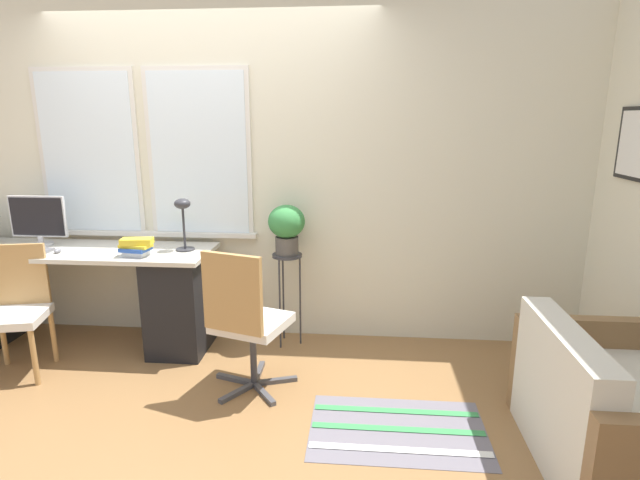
# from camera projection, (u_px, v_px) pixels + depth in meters

# --- Properties ---
(ground_plane) EXTENTS (14.00, 14.00, 0.00)m
(ground_plane) POSITION_uv_depth(u_px,v_px,m) (198.00, 368.00, 3.56)
(ground_plane) COLOR olive
(wall_back_with_window) EXTENTS (9.00, 0.12, 2.70)m
(wall_back_with_window) POSITION_uv_depth(u_px,v_px,m) (212.00, 168.00, 3.89)
(wall_back_with_window) COLOR beige
(wall_back_with_window) RESTS_ON ground_plane
(desk) EXTENTS (2.08, 0.59, 0.78)m
(desk) POSITION_uv_depth(u_px,v_px,m) (79.00, 294.00, 3.83)
(desk) COLOR beige
(desk) RESTS_ON ground_plane
(monitor) EXTENTS (0.44, 0.18, 0.38)m
(monitor) POSITION_uv_depth(u_px,v_px,m) (38.00, 220.00, 3.81)
(monitor) COLOR silver
(monitor) RESTS_ON desk
(keyboard) EXTENTS (0.38, 0.13, 0.02)m
(keyboard) POSITION_uv_depth(u_px,v_px,m) (25.00, 251.00, 3.66)
(keyboard) COLOR slate
(keyboard) RESTS_ON desk
(mouse) EXTENTS (0.04, 0.07, 0.03)m
(mouse) POSITION_uv_depth(u_px,v_px,m) (58.00, 251.00, 3.63)
(mouse) COLOR slate
(mouse) RESTS_ON desk
(desk_lamp) EXTENTS (0.14, 0.14, 0.39)m
(desk_lamp) POSITION_uv_depth(u_px,v_px,m) (183.00, 213.00, 3.64)
(desk_lamp) COLOR #2D2D33
(desk_lamp) RESTS_ON desk
(book_stack) EXTENTS (0.24, 0.17, 0.13)m
(book_stack) POSITION_uv_depth(u_px,v_px,m) (136.00, 247.00, 3.54)
(book_stack) COLOR white
(book_stack) RESTS_ON desk
(desk_chair_wooden) EXTENTS (0.47, 0.48, 0.88)m
(desk_chair_wooden) POSITION_uv_depth(u_px,v_px,m) (17.00, 307.00, 3.43)
(desk_chair_wooden) COLOR #B2844C
(desk_chair_wooden) RESTS_ON ground_plane
(office_chair_swivel) EXTENTS (0.56, 0.57, 0.97)m
(office_chair_swivel) POSITION_uv_depth(u_px,v_px,m) (246.00, 319.00, 3.13)
(office_chair_swivel) COLOR #47474C
(office_chair_swivel) RESTS_ON ground_plane
(couch_loveseat) EXTENTS (0.71, 1.12, 0.74)m
(couch_loveseat) POSITION_uv_depth(u_px,v_px,m) (608.00, 419.00, 2.49)
(couch_loveseat) COLOR silver
(couch_loveseat) RESTS_ON ground_plane
(plant_stand) EXTENTS (0.23, 0.23, 0.73)m
(plant_stand) POSITION_uv_depth(u_px,v_px,m) (287.00, 269.00, 3.80)
(plant_stand) COLOR #333338
(plant_stand) RESTS_ON ground_plane
(potted_plant) EXTENTS (0.28, 0.28, 0.38)m
(potted_plant) POSITION_uv_depth(u_px,v_px,m) (287.00, 226.00, 3.72)
(potted_plant) COLOR #514C47
(potted_plant) RESTS_ON plant_stand
(floor_rug_striped) EXTENTS (1.00, 0.64, 0.01)m
(floor_rug_striped) POSITION_uv_depth(u_px,v_px,m) (398.00, 430.00, 2.85)
(floor_rug_striped) COLOR slate
(floor_rug_striped) RESTS_ON ground_plane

